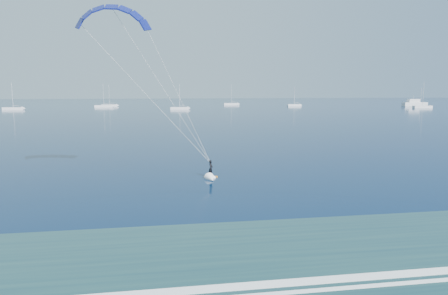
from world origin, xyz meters
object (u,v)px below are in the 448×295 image
at_px(sailboat_6, 422,107).
at_px(sailboat_8, 110,105).
at_px(sailboat_5, 294,105).
at_px(sailboat_7, 420,105).
at_px(sailboat_2, 104,106).
at_px(sailboat_4, 231,104).
at_px(motor_yacht, 414,103).
at_px(sailboat_3, 180,108).
at_px(sailboat_1, 13,108).
at_px(kitesurfer_rig, 160,84).

xyz_separation_m(sailboat_6, sailboat_8, (-166.62, 45.03, -0.01)).
bearing_deg(sailboat_5, sailboat_7, -4.67).
xyz_separation_m(sailboat_2, sailboat_4, (75.59, 25.03, 0.00)).
bearing_deg(sailboat_4, sailboat_6, -32.48).
relative_size(motor_yacht, sailboat_3, 1.18).
xyz_separation_m(motor_yacht, sailboat_7, (4.04, -0.15, -0.93)).
distance_m(sailboat_7, sailboat_8, 185.12).
xyz_separation_m(sailboat_3, sailboat_7, (145.87, 23.82, -0.01)).
height_order(motor_yacht, sailboat_5, sailboat_5).
height_order(sailboat_2, sailboat_6, sailboat_6).
distance_m(sailboat_1, sailboat_2, 44.80).
xyz_separation_m(sailboat_1, sailboat_6, (207.60, -12.46, 0.00)).
bearing_deg(sailboat_3, motor_yacht, 9.59).
distance_m(motor_yacht, sailboat_5, 73.48).
bearing_deg(sailboat_1, sailboat_7, 3.62).
height_order(motor_yacht, sailboat_6, sailboat_6).
relative_size(sailboat_6, sailboat_8, 1.10).
relative_size(sailboat_4, sailboat_7, 1.23).
relative_size(kitesurfer_rig, sailboat_7, 1.76).
height_order(motor_yacht, sailboat_8, sailboat_8).
bearing_deg(sailboat_8, kitesurfer_rig, -81.59).
relative_size(kitesurfer_rig, sailboat_8, 1.49).
xyz_separation_m(kitesurfer_rig, sailboat_1, (-70.15, 164.82, -9.32)).
bearing_deg(sailboat_8, sailboat_4, 10.74).
distance_m(sailboat_2, sailboat_5, 108.65).
bearing_deg(sailboat_6, sailboat_5, 151.04).
distance_m(sailboat_2, sailboat_6, 171.73).
distance_m(kitesurfer_rig, motor_yacht, 234.50).
xyz_separation_m(sailboat_1, sailboat_2, (39.28, 21.55, -0.00)).
height_order(kitesurfer_rig, sailboat_5, kitesurfer_rig).
distance_m(sailboat_3, sailboat_5, 74.93).
bearing_deg(sailboat_8, motor_yacht, -5.76).
relative_size(motor_yacht, sailboat_7, 1.39).
relative_size(sailboat_2, sailboat_3, 1.04).
bearing_deg(sailboat_8, sailboat_7, -5.68).
relative_size(sailboat_1, sailboat_3, 1.03).
bearing_deg(sailboat_2, sailboat_8, 81.22).
bearing_deg(sailboat_1, sailboat_2, 28.75).
bearing_deg(sailboat_6, sailboat_8, 164.88).
distance_m(motor_yacht, sailboat_1, 221.62).
distance_m(sailboat_3, sailboat_7, 147.81).
xyz_separation_m(sailboat_2, sailboat_3, (40.04, -31.12, -0.00)).
bearing_deg(kitesurfer_rig, sailboat_2, 99.41).
relative_size(sailboat_1, sailboat_7, 1.21).
relative_size(sailboat_5, sailboat_8, 0.89).
bearing_deg(kitesurfer_rig, sailboat_1, 113.06).
height_order(sailboat_4, sailboat_7, sailboat_4).
bearing_deg(sailboat_2, kitesurfer_rig, -80.59).
relative_size(sailboat_2, sailboat_4, 0.99).
xyz_separation_m(sailboat_1, sailboat_5, (147.93, 20.55, -0.01)).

